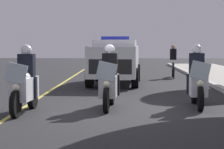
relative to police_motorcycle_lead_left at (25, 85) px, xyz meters
name	(u,v)px	position (x,y,z in m)	size (l,w,h in m)	color
ground_plane	(112,109)	(-0.79, 2.16, -0.70)	(80.00, 80.00, 0.00)	#28282B
lane_stripe_center	(23,108)	(-0.79, -0.24, -0.70)	(48.00, 0.12, 0.01)	#E0D14C
police_motorcycle_lead_left	(25,85)	(0.00, 0.00, 0.00)	(2.14, 0.60, 1.72)	black
police_motorcycle_lead_right	(109,83)	(-0.81, 2.09, 0.00)	(2.14, 0.60, 1.72)	black
police_motorcycle_trailing	(197,82)	(-1.14, 4.49, 0.00)	(2.14, 0.60, 1.72)	black
police_suv	(115,59)	(-7.80, 2.09, 0.37)	(5.00, 2.28, 2.05)	silver
cyclist_background	(173,61)	(-11.34, 4.97, 0.14)	(1.76, 0.33, 1.69)	black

